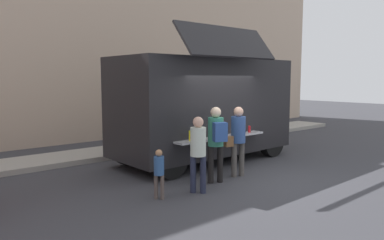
{
  "coord_description": "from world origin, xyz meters",
  "views": [
    {
      "loc": [
        -6.97,
        -6.21,
        2.42
      ],
      "look_at": [
        -0.43,
        1.44,
        1.3
      ],
      "focal_mm": 34.85,
      "sensor_mm": 36.0,
      "label": 1
    }
  ],
  "objects_px": {
    "trash_bin": "(239,125)",
    "customer_front_ordering": "(238,135)",
    "customer_mid_with_backpack": "(216,137)",
    "food_truck_main": "(204,106)",
    "child_near_queue": "(159,170)",
    "customer_rear_waiting": "(198,148)"
  },
  "relations": [
    {
      "from": "customer_front_ordering",
      "to": "customer_rear_waiting",
      "type": "relative_size",
      "value": 1.07
    },
    {
      "from": "food_truck_main",
      "to": "trash_bin",
      "type": "xyz_separation_m",
      "value": [
        4.05,
        2.32,
        -1.1
      ]
    },
    {
      "from": "customer_mid_with_backpack",
      "to": "customer_rear_waiting",
      "type": "height_order",
      "value": "customer_mid_with_backpack"
    },
    {
      "from": "trash_bin",
      "to": "customer_front_ordering",
      "type": "height_order",
      "value": "customer_front_ordering"
    },
    {
      "from": "trash_bin",
      "to": "customer_rear_waiting",
      "type": "height_order",
      "value": "customer_rear_waiting"
    },
    {
      "from": "customer_mid_with_backpack",
      "to": "customer_rear_waiting",
      "type": "bearing_deg",
      "value": 132.93
    },
    {
      "from": "food_truck_main",
      "to": "customer_mid_with_backpack",
      "type": "xyz_separation_m",
      "value": [
        -1.42,
        -1.95,
        -0.54
      ]
    },
    {
      "from": "customer_front_ordering",
      "to": "customer_rear_waiting",
      "type": "height_order",
      "value": "customer_front_ordering"
    },
    {
      "from": "customer_mid_with_backpack",
      "to": "customer_rear_waiting",
      "type": "xyz_separation_m",
      "value": [
        -0.82,
        -0.29,
        -0.11
      ]
    },
    {
      "from": "trash_bin",
      "to": "customer_mid_with_backpack",
      "type": "height_order",
      "value": "customer_mid_with_backpack"
    },
    {
      "from": "customer_mid_with_backpack",
      "to": "food_truck_main",
      "type": "bearing_deg",
      "value": -12.6
    },
    {
      "from": "trash_bin",
      "to": "child_near_queue",
      "type": "xyz_separation_m",
      "value": [
        -7.15,
        -4.37,
        0.09
      ]
    },
    {
      "from": "trash_bin",
      "to": "customer_front_ordering",
      "type": "xyz_separation_m",
      "value": [
        -4.66,
        -4.2,
        0.51
      ]
    },
    {
      "from": "food_truck_main",
      "to": "trash_bin",
      "type": "height_order",
      "value": "food_truck_main"
    },
    {
      "from": "food_truck_main",
      "to": "child_near_queue",
      "type": "xyz_separation_m",
      "value": [
        -3.1,
        -2.05,
        -1.02
      ]
    },
    {
      "from": "trash_bin",
      "to": "child_near_queue",
      "type": "height_order",
      "value": "trash_bin"
    },
    {
      "from": "customer_front_ordering",
      "to": "customer_mid_with_backpack",
      "type": "height_order",
      "value": "customer_mid_with_backpack"
    },
    {
      "from": "food_truck_main",
      "to": "child_near_queue",
      "type": "height_order",
      "value": "food_truck_main"
    },
    {
      "from": "trash_bin",
      "to": "customer_front_ordering",
      "type": "distance_m",
      "value": 6.29
    },
    {
      "from": "food_truck_main",
      "to": "child_near_queue",
      "type": "bearing_deg",
      "value": -147.16
    },
    {
      "from": "customer_mid_with_backpack",
      "to": "child_near_queue",
      "type": "height_order",
      "value": "customer_mid_with_backpack"
    },
    {
      "from": "food_truck_main",
      "to": "child_near_queue",
      "type": "relative_size",
      "value": 5.33
    }
  ]
}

